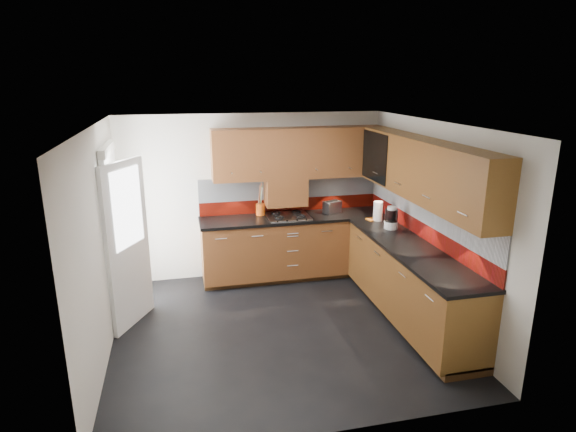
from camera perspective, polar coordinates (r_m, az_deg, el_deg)
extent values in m
cube|color=black|center=(5.88, -1.04, -13.31)|extent=(4.00, 3.80, 0.02)
cube|color=white|center=(5.14, -1.18, 11.31)|extent=(4.00, 3.80, 0.10)
cube|color=beige|center=(7.14, -4.16, 2.45)|extent=(4.00, 0.08, 2.64)
cube|color=beige|center=(3.74, 4.83, -10.61)|extent=(4.00, 0.08, 2.64)
cube|color=beige|center=(5.36, -21.87, -3.34)|extent=(0.08, 3.80, 2.64)
cube|color=beige|center=(6.08, 17.09, -0.67)|extent=(0.08, 3.80, 2.64)
cube|color=#5C2E14|center=(7.13, 0.76, -3.61)|extent=(2.70, 0.60, 0.95)
cube|color=#5D3616|center=(6.08, 14.19, -7.71)|extent=(0.60, 2.60, 0.95)
cube|color=#3D2411|center=(7.31, 0.69, -6.67)|extent=(2.70, 0.54, 0.10)
cube|color=#3D2411|center=(6.27, 14.17, -11.23)|extent=(0.54, 2.60, 0.10)
cube|color=black|center=(6.98, 0.71, -0.20)|extent=(2.72, 0.62, 0.04)
cube|color=black|center=(5.90, 14.49, -3.83)|extent=(0.62, 2.60, 0.04)
cube|color=maroon|center=(7.23, 0.24, 1.36)|extent=(2.70, 0.02, 0.20)
cube|color=silver|center=(7.16, 0.24, 3.45)|extent=(2.70, 0.02, 0.34)
cube|color=maroon|center=(6.26, 15.66, -1.59)|extent=(0.02, 3.20, 0.20)
cube|color=silver|center=(6.19, 15.85, 0.79)|extent=(0.02, 3.20, 0.34)
cube|color=#5C2E14|center=(6.94, 1.35, 7.49)|extent=(2.50, 0.33, 0.72)
cube|color=#5D3616|center=(5.86, 15.69, 5.29)|extent=(0.33, 2.87, 0.72)
cube|color=silver|center=(6.77, 0.47, 5.47)|extent=(1.80, 0.01, 0.16)
cube|color=silver|center=(5.79, 14.15, 3.15)|extent=(0.01, 2.00, 0.16)
cube|color=#5C2E14|center=(7.00, -0.27, 2.90)|extent=(0.60, 0.33, 0.40)
cube|color=black|center=(6.70, 10.19, 6.93)|extent=(0.01, 0.80, 0.66)
cube|color=#FFD18C|center=(6.83, 12.59, 6.97)|extent=(0.01, 0.76, 0.64)
cube|color=black|center=(6.77, 11.56, 7.12)|extent=(0.29, 0.76, 0.01)
cylinder|color=black|center=(6.53, 12.51, 7.63)|extent=(0.07, 0.07, 0.16)
cylinder|color=black|center=(6.67, 11.96, 7.83)|extent=(0.07, 0.07, 0.16)
cylinder|color=white|center=(6.80, 11.43, 8.02)|extent=(0.07, 0.07, 0.16)
cylinder|color=black|center=(6.94, 10.92, 8.20)|extent=(0.07, 0.07, 0.16)
cube|color=white|center=(6.25, -19.82, -2.18)|extent=(0.06, 0.95, 2.04)
cube|color=white|center=(5.91, -18.43, -3.30)|extent=(0.42, 0.73, 1.98)
cube|color=white|center=(5.78, -18.52, 0.93)|extent=(0.28, 0.50, 0.90)
cube|color=silver|center=(6.94, 0.01, -0.04)|extent=(0.60, 0.52, 0.02)
torus|color=black|center=(6.78, -1.03, -0.20)|extent=(0.14, 0.14, 0.02)
torus|color=black|center=(6.85, 1.52, -0.04)|extent=(0.14, 0.14, 0.02)
torus|color=black|center=(7.02, -1.46, 0.36)|extent=(0.14, 0.14, 0.02)
torus|color=black|center=(7.09, 1.02, 0.51)|extent=(0.14, 0.14, 0.02)
cube|color=black|center=(6.71, 0.49, -0.53)|extent=(0.46, 0.04, 0.02)
cylinder|color=#D85714|center=(7.04, -3.28, 0.78)|extent=(0.13, 0.13, 0.17)
cylinder|color=#95583B|center=(7.01, -3.30, 2.45)|extent=(0.06, 0.03, 0.33)
cylinder|color=#95583B|center=(7.01, -3.22, 2.36)|extent=(0.05, 0.04, 0.31)
cylinder|color=#95583B|center=(7.00, -3.36, 2.54)|extent=(0.07, 0.02, 0.35)
cylinder|color=#95583B|center=(7.00, -3.16, 2.26)|extent=(0.03, 0.05, 0.29)
cylinder|color=#95583B|center=(7.00, -3.45, 2.39)|extent=(0.05, 0.05, 0.32)
cube|color=silver|center=(7.18, 5.26, 1.07)|extent=(0.29, 0.23, 0.17)
cube|color=black|center=(7.15, 5.27, 1.77)|extent=(0.19, 0.09, 0.01)
cube|color=black|center=(7.19, 5.18, 1.85)|extent=(0.19, 0.09, 0.01)
cylinder|color=white|center=(6.55, 12.10, -1.03)|extent=(0.18, 0.18, 0.10)
cylinder|color=black|center=(6.51, 12.16, 0.07)|extent=(0.17, 0.17, 0.16)
cylinder|color=white|center=(6.49, 12.22, 0.92)|extent=(0.12, 0.12, 0.04)
cylinder|color=white|center=(6.86, 10.62, 0.58)|extent=(0.17, 0.17, 0.27)
cube|color=orange|center=(6.91, 9.94, -0.39)|extent=(0.17, 0.16, 0.02)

